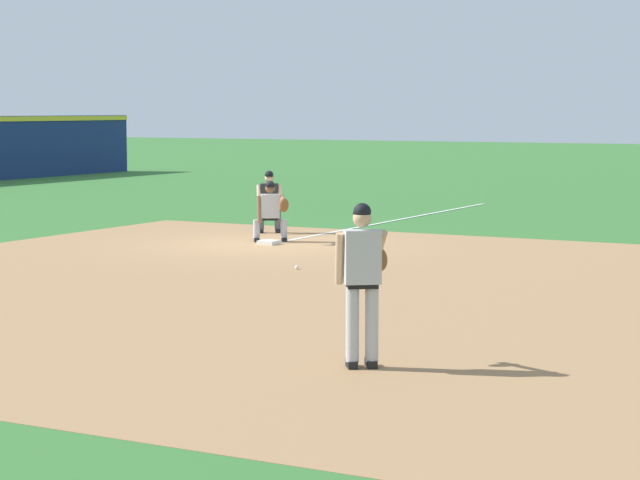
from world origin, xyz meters
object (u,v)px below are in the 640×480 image
(umpire, at_px, (269,199))
(first_baseman, at_px, (271,209))
(baseball, at_px, (297,267))
(pitcher, at_px, (363,274))
(first_base_bag, at_px, (269,242))

(umpire, bearing_deg, first_baseman, -148.30)
(baseball, distance_m, umpire, 6.76)
(baseball, distance_m, first_baseman, 4.78)
(pitcher, relative_size, umpire, 1.27)
(pitcher, distance_m, umpire, 15.36)
(umpire, bearing_deg, first_base_bag, -149.86)
(first_base_bag, height_order, pitcher, pitcher)
(pitcher, height_order, umpire, pitcher)
(baseball, height_order, pitcher, pitcher)
(first_baseman, height_order, umpire, umpire)
(pitcher, distance_m, first_baseman, 13.37)
(first_base_bag, xyz_separation_m, first_baseman, (0.48, 0.21, 0.69))
(baseball, height_order, first_baseman, first_baseman)
(first_base_bag, distance_m, first_baseman, 0.86)
(first_base_bag, xyz_separation_m, pitcher, (-10.50, -7.40, 1.01))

